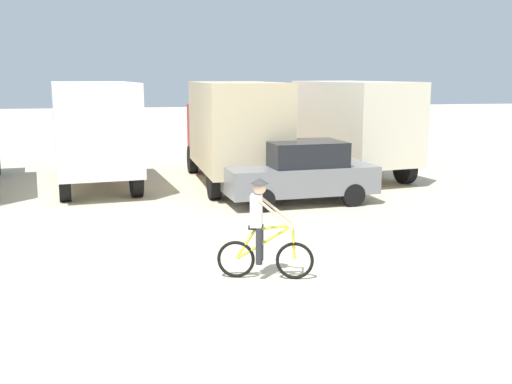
{
  "coord_description": "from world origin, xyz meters",
  "views": [
    {
      "loc": [
        -2.64,
        -8.66,
        3.59
      ],
      "look_at": [
        -0.09,
        3.9,
        1.1
      ],
      "focal_mm": 42.59,
      "sensor_mm": 36.0,
      "label": 1
    }
  ],
  "objects_px": {
    "box_truck_avon_van": "(93,128)",
    "cyclist_orange_shirt": "(262,232)",
    "box_truck_tan_camper": "(233,128)",
    "box_truck_cream_rv": "(346,123)",
    "sedan_parked": "(301,172)"
  },
  "relations": [
    {
      "from": "box_truck_cream_rv",
      "to": "cyclist_orange_shirt",
      "type": "xyz_separation_m",
      "value": [
        -5.3,
        -10.51,
        -1.03
      ]
    },
    {
      "from": "box_truck_avon_van",
      "to": "box_truck_tan_camper",
      "type": "bearing_deg",
      "value": -8.36
    },
    {
      "from": "box_truck_avon_van",
      "to": "cyclist_orange_shirt",
      "type": "relative_size",
      "value": 3.84
    },
    {
      "from": "box_truck_avon_van",
      "to": "box_truck_cream_rv",
      "type": "bearing_deg",
      "value": 2.7
    },
    {
      "from": "box_truck_tan_camper",
      "to": "cyclist_orange_shirt",
      "type": "height_order",
      "value": "box_truck_tan_camper"
    },
    {
      "from": "cyclist_orange_shirt",
      "to": "box_truck_cream_rv",
      "type": "bearing_deg",
      "value": 63.25
    },
    {
      "from": "box_truck_cream_rv",
      "to": "sedan_parked",
      "type": "height_order",
      "value": "box_truck_cream_rv"
    },
    {
      "from": "cyclist_orange_shirt",
      "to": "box_truck_avon_van",
      "type": "bearing_deg",
      "value": 108.7
    },
    {
      "from": "box_truck_tan_camper",
      "to": "box_truck_cream_rv",
      "type": "bearing_deg",
      "value": 14.14
    },
    {
      "from": "box_truck_tan_camper",
      "to": "sedan_parked",
      "type": "bearing_deg",
      "value": -67.96
    },
    {
      "from": "sedan_parked",
      "to": "cyclist_orange_shirt",
      "type": "distance_m",
      "value": 6.55
    },
    {
      "from": "box_truck_cream_rv",
      "to": "cyclist_orange_shirt",
      "type": "relative_size",
      "value": 3.87
    },
    {
      "from": "box_truck_cream_rv",
      "to": "box_truck_tan_camper",
      "type": "bearing_deg",
      "value": -165.86
    },
    {
      "from": "box_truck_avon_van",
      "to": "box_truck_cream_rv",
      "type": "relative_size",
      "value": 0.99
    },
    {
      "from": "box_truck_cream_rv",
      "to": "sedan_parked",
      "type": "bearing_deg",
      "value": -123.13
    }
  ]
}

